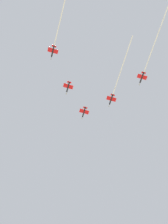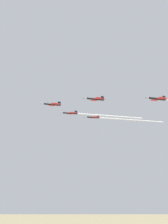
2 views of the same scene
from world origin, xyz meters
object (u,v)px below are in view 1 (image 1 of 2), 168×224
at_px(jet_lead, 84,112).
at_px(jet_starboard_inner, 118,80).
at_px(jet_starboard_outer, 151,53).
at_px(jet_port_inner, 68,87).
at_px(jet_port_outer, 58,30).

distance_m(jet_lead, jet_starboard_inner, 40.94).
bearing_deg(jet_starboard_outer, jet_port_inner, 141.22).
bearing_deg(jet_starboard_outer, jet_lead, 121.00).
distance_m(jet_port_inner, jet_starboard_outer, 75.23).
bearing_deg(jet_port_outer, jet_port_inner, 65.49).
bearing_deg(jet_starboard_outer, jet_port_outer, 176.90).
height_order(jet_port_inner, jet_starboard_outer, jet_starboard_outer).
xyz_separation_m(jet_starboard_inner, jet_port_outer, (-39.19, -50.20, -0.51)).
relative_size(jet_lead, jet_starboard_inner, 0.21).
height_order(jet_starboard_inner, jet_port_outer, jet_starboard_inner).
distance_m(jet_port_inner, jet_port_outer, 47.16).
bearing_deg(jet_port_inner, jet_port_outer, -114.51).
bearing_deg(jet_starboard_outer, jet_starboard_inner, 123.89).
bearing_deg(jet_starboard_inner, jet_port_outer, -157.03).
relative_size(jet_port_outer, jet_starboard_outer, 0.87).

